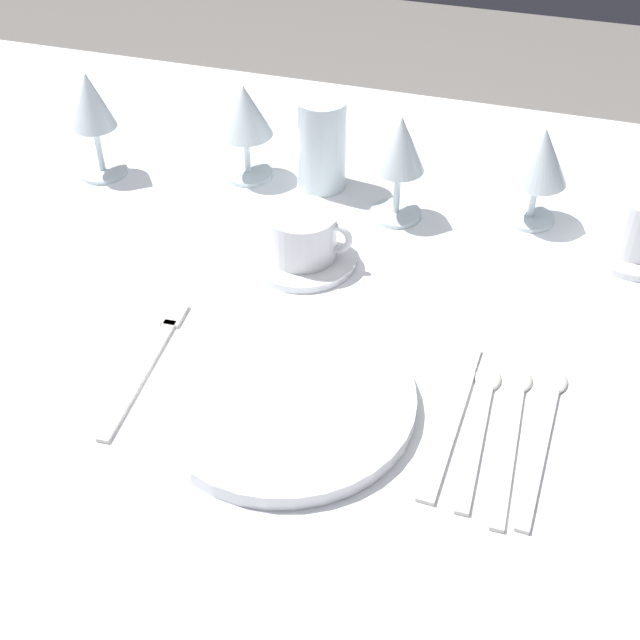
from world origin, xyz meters
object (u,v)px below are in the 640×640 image
spoon_dessert (513,422)px  wine_glass_right (541,159)px  spoon_soup (481,416)px  wine_glass_left (91,107)px  drink_tumbler (322,150)px  wine_glass_centre (245,115)px  coffee_cup_right (303,234)px  wine_glass_far (400,149)px  fork_outer (149,361)px  dinner_plate (287,399)px  dinner_knife (451,422)px  spoon_tea (545,424)px

spoon_dessert → wine_glass_right: size_ratio=1.62×
spoon_soup → wine_glass_left: (-0.60, 0.33, 0.10)m
drink_tumbler → wine_glass_centre: bearing=-177.7°
spoon_soup → coffee_cup_right: bearing=141.3°
wine_glass_far → spoon_dessert: bearing=-59.5°
fork_outer → wine_glass_far: (0.19, 0.37, 0.10)m
dinner_plate → wine_glass_right: bearing=64.4°
fork_outer → drink_tumbler: 0.42m
dinner_knife → coffee_cup_right: size_ratio=2.08×
fork_outer → dinner_knife: same height
fork_outer → wine_glass_right: size_ratio=1.62×
wine_glass_centre → wine_glass_far: size_ratio=0.95×
spoon_soup → coffee_cup_right: 0.33m
coffee_cup_right → spoon_tea: bearing=-31.7°
spoon_dessert → wine_glass_far: 0.41m
wine_glass_centre → spoon_dessert: bearing=-41.6°
spoon_tea → wine_glass_far: wine_glass_far is taller
fork_outer → wine_glass_centre: 0.42m
spoon_tea → drink_tumbler: (-0.35, 0.38, 0.05)m
dinner_plate → fork_outer: dinner_plate is taller
dinner_plate → dinner_knife: 0.17m
spoon_soup → dinner_plate: bearing=-167.9°
spoon_soup → drink_tumbler: bearing=126.6°
dinner_plate → spoon_dessert: size_ratio=1.22×
dinner_plate → fork_outer: 0.17m
wine_glass_far → drink_tumbler: wine_glass_far is taller
dinner_knife → wine_glass_far: 0.40m
dinner_plate → spoon_dessert: bearing=10.5°
spoon_dessert → drink_tumbler: drink_tumbler is taller
wine_glass_far → dinner_knife: bearing=-68.6°
spoon_dessert → wine_glass_centre: wine_glass_centre is taller
dinner_knife → spoon_soup: size_ratio=1.10×
wine_glass_far → fork_outer: bearing=-118.0°
coffee_cup_right → fork_outer: bearing=-114.6°
spoon_tea → spoon_soup: bearing=-173.2°
spoon_dessert → wine_glass_right: (-0.03, 0.38, 0.09)m
wine_glass_right → spoon_soup: bearing=-91.1°
spoon_soup → wine_glass_right: size_ratio=1.50×
fork_outer → dinner_knife: 0.34m
drink_tumbler → spoon_dessert: bearing=-50.4°
dinner_plate → wine_glass_centre: bearing=115.4°
dinner_plate → drink_tumbler: 0.44m
wine_glass_far → spoon_tea: bearing=-55.1°
dinner_plate → wine_glass_centre: size_ratio=1.95×
spoon_soup → wine_glass_far: size_ratio=1.39×
spoon_soup → drink_tumbler: (-0.29, 0.39, 0.05)m
spoon_tea → wine_glass_right: (-0.06, 0.38, 0.09)m
coffee_cup_right → wine_glass_left: bearing=160.8°
drink_tumbler → wine_glass_left: bearing=-169.2°
spoon_tea → wine_glass_left: wine_glass_left is taller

